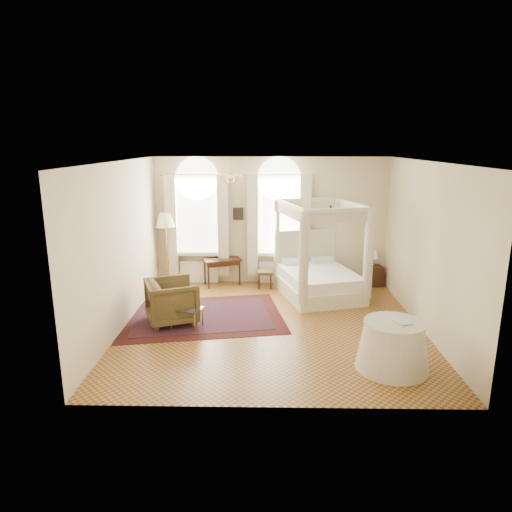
{
  "coord_description": "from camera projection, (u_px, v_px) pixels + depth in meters",
  "views": [
    {
      "loc": [
        -0.15,
        -8.75,
        3.65
      ],
      "look_at": [
        -0.34,
        0.4,
        1.36
      ],
      "focal_mm": 32.0,
      "sensor_mm": 36.0,
      "label": 1
    }
  ],
  "objects": [
    {
      "name": "stool",
      "position": [
        265.0,
        273.0,
        11.7
      ],
      "size": [
        0.4,
        0.4,
        0.45
      ],
      "color": "#4B4320",
      "rests_on": "ground"
    },
    {
      "name": "floor_lamp",
      "position": [
        165.0,
        224.0,
        11.65
      ],
      "size": [
        0.49,
        0.49,
        1.91
      ],
      "color": "gold",
      "rests_on": "ground"
    },
    {
      "name": "book",
      "position": [
        397.0,
        323.0,
        7.31
      ],
      "size": [
        0.29,
        0.33,
        0.03
      ],
      "primitive_type": "imported",
      "rotation": [
        0.0,
        0.0,
        0.38
      ],
      "color": "black",
      "rests_on": "side_table"
    },
    {
      "name": "side_table",
      "position": [
        393.0,
        346.0,
        7.49
      ],
      "size": [
        1.2,
        1.2,
        0.82
      ],
      "color": "beige",
      "rests_on": "ground"
    },
    {
      "name": "chandelier",
      "position": [
        231.0,
        178.0,
        9.85
      ],
      "size": [
        0.51,
        0.45,
        0.5
      ],
      "color": "gold",
      "rests_on": "room_walls"
    },
    {
      "name": "window_left",
      "position": [
        198.0,
        228.0,
        11.83
      ],
      "size": [
        1.62,
        0.27,
        3.29
      ],
      "color": "silver",
      "rests_on": "room_walls"
    },
    {
      "name": "window_right",
      "position": [
        279.0,
        228.0,
        11.79
      ],
      "size": [
        1.62,
        0.27,
        3.29
      ],
      "color": "silver",
      "rests_on": "room_walls"
    },
    {
      "name": "laptop",
      "position": [
        217.0,
        259.0,
        11.73
      ],
      "size": [
        0.3,
        0.2,
        0.02
      ],
      "primitive_type": "imported",
      "rotation": [
        0.0,
        0.0,
        3.11
      ],
      "color": "black",
      "rests_on": "writing_desk"
    },
    {
      "name": "canopy_bed",
      "position": [
        319.0,
        275.0,
        11.03
      ],
      "size": [
        2.2,
        2.47,
        2.28
      ],
      "color": "beige",
      "rests_on": "ground"
    },
    {
      "name": "room_walls",
      "position": [
        273.0,
        230.0,
        8.89
      ],
      "size": [
        6.0,
        6.0,
        6.0
      ],
      "color": "beige",
      "rests_on": "ground"
    },
    {
      "name": "ground",
      "position": [
        272.0,
        325.0,
        9.37
      ],
      "size": [
        6.0,
        6.0,
        0.0
      ],
      "primitive_type": "plane",
      "color": "#A56B30",
      "rests_on": "ground"
    },
    {
      "name": "armchair",
      "position": [
        172.0,
        301.0,
        9.42
      ],
      "size": [
        1.29,
        1.27,
        0.91
      ],
      "primitive_type": "imported",
      "rotation": [
        0.0,
        0.0,
        1.95
      ],
      "color": "#4C3E20",
      "rests_on": "ground"
    },
    {
      "name": "nightstand_lamp",
      "position": [
        373.0,
        255.0,
        11.81
      ],
      "size": [
        0.28,
        0.28,
        0.41
      ],
      "color": "gold",
      "rests_on": "nightstand"
    },
    {
      "name": "oriental_rug",
      "position": [
        202.0,
        316.0,
        9.83
      ],
      "size": [
        3.79,
        3.01,
        0.01
      ],
      "color": "#441310",
      "rests_on": "ground"
    },
    {
      "name": "coffee_table",
      "position": [
        187.0,
        310.0,
        9.15
      ],
      "size": [
        0.71,
        0.6,
        0.42
      ],
      "color": "silver",
      "rests_on": "ground"
    },
    {
      "name": "writing_desk",
      "position": [
        222.0,
        262.0,
        11.86
      ],
      "size": [
        1.06,
        0.8,
        0.71
      ],
      "color": "#351E0E",
      "rests_on": "ground"
    },
    {
      "name": "wall_pictures",
      "position": [
        274.0,
        212.0,
        11.79
      ],
      "size": [
        2.54,
        0.03,
        0.39
      ],
      "color": "black",
      "rests_on": "room_walls"
    },
    {
      "name": "nightstand",
      "position": [
        374.0,
        276.0,
        11.87
      ],
      "size": [
        0.43,
        0.4,
        0.54
      ],
      "primitive_type": "cube",
      "rotation": [
        0.0,
        0.0,
        0.17
      ],
      "color": "#351E0E",
      "rests_on": "ground"
    }
  ]
}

